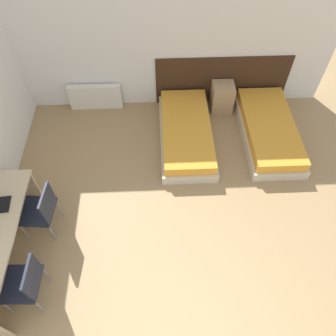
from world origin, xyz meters
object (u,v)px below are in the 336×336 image
object	(u,v)px
bed_near_window	(186,133)
chair_near_laptop	(40,209)
bed_near_door	(269,130)
chair_near_notebook	(24,282)
nightstand	(222,97)

from	to	relation	value
bed_near_window	chair_near_laptop	xyz separation A→B (m)	(-2.09, -1.62, 0.34)
bed_near_door	chair_near_laptop	xyz separation A→B (m)	(-3.54, -1.62, 0.34)
chair_near_laptop	chair_near_notebook	bearing A→B (deg)	-84.76
bed_near_window	nightstand	xyz separation A→B (m)	(0.72, 0.77, 0.11)
bed_near_window	nightstand	bearing A→B (deg)	47.00
bed_near_window	nightstand	size ratio (longest dim) A/B	3.51
nightstand	chair_near_notebook	size ratio (longest dim) A/B	0.61
nightstand	chair_near_notebook	bearing A→B (deg)	-129.90
bed_near_door	chair_near_notebook	world-z (taller)	chair_near_notebook
chair_near_laptop	chair_near_notebook	xyz separation A→B (m)	(0.00, -0.97, 0.00)
bed_near_door	chair_near_notebook	distance (m)	4.40
nightstand	chair_near_notebook	xyz separation A→B (m)	(-2.81, -3.37, 0.24)
bed_near_window	bed_near_door	bearing A→B (deg)	0.00
bed_near_door	chair_near_notebook	bearing A→B (deg)	-143.76
chair_near_notebook	bed_near_door	bearing A→B (deg)	38.24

